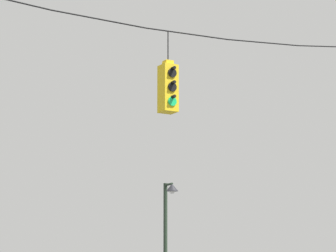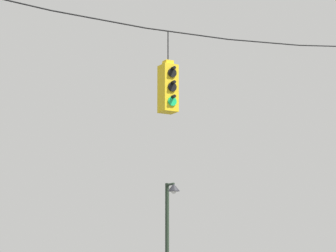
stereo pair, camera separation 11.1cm
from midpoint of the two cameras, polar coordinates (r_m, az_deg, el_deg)
name	(u,v)px [view 1 (the left image)]	position (r m, az deg, el deg)	size (l,w,h in m)	color
span_wire	(101,10)	(13.83, -6.10, 9.97)	(14.92, 0.03, 0.61)	black
traffic_light_near_right_pole	(168,88)	(14.08, -0.23, 3.34)	(0.34, 0.58, 1.81)	yellow
street_lamp	(168,227)	(19.82, -0.17, -8.78)	(0.37, 0.65, 4.08)	#233323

